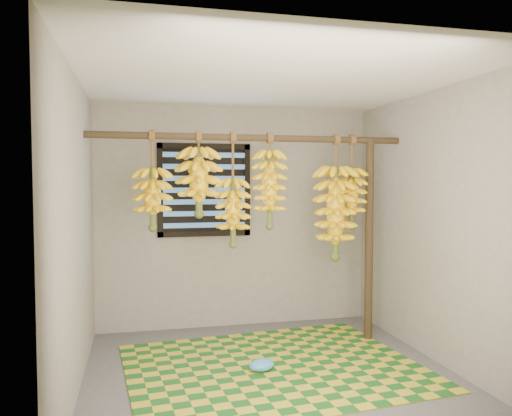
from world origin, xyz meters
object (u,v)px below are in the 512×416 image
object	(u,v)px
banana_bunch_c	(233,212)
banana_bunch_f	(352,197)
support_post	(369,241)
plastic_bag	(262,365)
banana_bunch_d	(270,189)
woven_mat	(273,367)
banana_bunch_a	(152,199)
banana_bunch_e	(336,213)
banana_bunch_b	(199,182)

from	to	relation	value
banana_bunch_c	banana_bunch_f	xyz separation A→B (m)	(1.19, 0.00, 0.13)
support_post	plastic_bag	xyz separation A→B (m)	(-1.26, -0.60, -0.94)
banana_bunch_d	woven_mat	bearing A→B (deg)	-101.24
banana_bunch_d	banana_bunch_f	world-z (taller)	same
plastic_bag	banana_bunch_c	xyz separation A→B (m)	(-0.13, 0.60, 1.25)
plastic_bag	banana_bunch_a	world-z (taller)	banana_bunch_a
support_post	woven_mat	size ratio (longest dim) A/B	0.82
woven_mat	banana_bunch_c	world-z (taller)	banana_bunch_c
support_post	woven_mat	distance (m)	1.60
banana_bunch_e	woven_mat	bearing A→B (deg)	-145.80
plastic_bag	banana_bunch_d	world-z (taller)	banana_bunch_d
banana_bunch_b	banana_bunch_f	xyz separation A→B (m)	(1.51, 0.00, -0.15)
banana_bunch_a	banana_bunch_f	size ratio (longest dim) A/B	0.97
plastic_bag	banana_bunch_e	world-z (taller)	banana_bunch_e
woven_mat	banana_bunch_f	world-z (taller)	banana_bunch_f
support_post	banana_bunch_f	distance (m)	0.48
support_post	banana_bunch_f	xyz separation A→B (m)	(-0.19, 0.00, 0.43)
banana_bunch_f	plastic_bag	bearing A→B (deg)	-150.73
plastic_bag	banana_bunch_c	world-z (taller)	banana_bunch_c
banana_bunch_c	banana_bunch_f	size ratio (longest dim) A/B	1.16
plastic_bag	banana_bunch_e	bearing A→B (deg)	33.64
woven_mat	banana_bunch_f	distance (m)	1.79
banana_bunch_a	banana_bunch_f	bearing A→B (deg)	-0.00
banana_bunch_f	banana_bunch_a	bearing A→B (deg)	180.00
plastic_bag	banana_bunch_d	size ratio (longest dim) A/B	0.26
woven_mat	banana_bunch_b	bearing A→B (deg)	137.12
banana_bunch_a	plastic_bag	bearing A→B (deg)	-34.67
woven_mat	plastic_bag	bearing A→B (deg)	-150.10
woven_mat	plastic_bag	size ratio (longest dim) A/B	10.46
banana_bunch_d	banana_bunch_f	bearing A→B (deg)	-0.00
banana_bunch_f	woven_mat	bearing A→B (deg)	-150.81
support_post	banana_bunch_f	world-z (taller)	banana_bunch_f
banana_bunch_c	banana_bunch_d	xyz separation A→B (m)	(0.35, 0.00, 0.22)
banana_bunch_b	banana_bunch_c	size ratio (longest dim) A/B	0.72
banana_bunch_c	banana_bunch_d	distance (m)	0.41
plastic_bag	banana_bunch_c	size ratio (longest dim) A/B	0.22
woven_mat	banana_bunch_c	size ratio (longest dim) A/B	2.28
banana_bunch_d	banana_bunch_e	xyz separation A→B (m)	(0.67, 0.00, -0.24)
plastic_bag	banana_bunch_b	bearing A→B (deg)	126.67
banana_bunch_b	banana_bunch_c	world-z (taller)	same
woven_mat	banana_bunch_e	size ratio (longest dim) A/B	2.00
banana_bunch_c	woven_mat	bearing A→B (deg)	-64.65
support_post	banana_bunch_b	size ratio (longest dim) A/B	2.59
woven_mat	banana_bunch_e	distance (m)	1.59
woven_mat	banana_bunch_a	world-z (taller)	banana_bunch_a
woven_mat	banana_bunch_b	size ratio (longest dim) A/B	3.15
plastic_bag	banana_bunch_f	xyz separation A→B (m)	(1.06, 0.60, 1.38)
support_post	woven_mat	xyz separation A→B (m)	(-1.14, -0.53, -0.99)
banana_bunch_a	banana_bunch_b	xyz separation A→B (m)	(0.42, -0.00, 0.15)
support_post	banana_bunch_e	distance (m)	0.46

